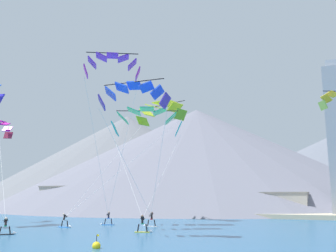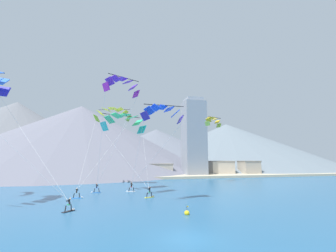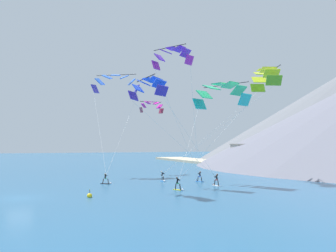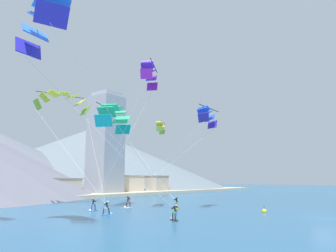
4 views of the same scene
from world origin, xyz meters
name	(u,v)px [view 2 (image 2 of 4)]	position (x,y,z in m)	size (l,w,h in m)	color
ground_plane	(188,239)	(0.00, 0.00, 0.00)	(400.00, 400.00, 0.00)	#23567F
kitesurfer_near_lead	(78,195)	(-10.89, 20.06, 0.43)	(1.76, 0.61, 1.62)	#337FDB
kitesurfer_near_trail	(130,189)	(-2.83, 24.74, 0.50)	(1.78, 0.64, 1.74)	white
kitesurfer_mid_center	(151,194)	(-0.14, 18.21, 0.50)	(1.77, 1.01, 1.72)	yellow
kitesurfer_far_left	(95,190)	(-8.85, 25.07, 0.46)	(1.78, 0.92, 1.67)	#337FDB
kitesurfer_far_right	(70,207)	(-10.42, 11.37, 0.43)	(1.38, 1.62, 1.62)	black
parafoil_kite_near_lead	(113,113)	(-6.56, 35.61, 16.31)	(8.94, 17.71, 16.25)	#5C9D1D
parafoil_kite_near_trail	(162,112)	(0.82, 13.93, 12.51)	(6.64, 12.46, 12.23)	#37259D
parafoil_kite_mid_center	(124,121)	(-4.18, 26.39, 13.07)	(8.93, 11.02, 13.04)	#15B2B2
parafoil_kite_far_left	(122,85)	(-4.95, 19.23, 17.94)	(6.69, 8.02, 17.79)	purple
parafoil_kite_distant_high_outer	(213,121)	(18.34, 35.29, 15.39)	(5.33, 3.89, 2.38)	#8FBC47
race_marker_buoy	(187,213)	(2.10, 6.92, 0.16)	(0.56, 0.56, 1.02)	yellow
shoreline_strip	(134,177)	(0.00, 51.00, 0.35)	(180.00, 10.00, 0.70)	#BCAD8E
shore_building_harbour_front	(221,168)	(30.03, 55.89, 2.50)	(8.46, 5.66, 4.98)	beige
shore_building_promenade_mid	(159,170)	(8.36, 55.90, 2.11)	(8.47, 5.14, 4.20)	#B7AD9E
shore_building_quay_west	(94,170)	(-11.87, 55.21, 2.50)	(6.28, 4.16, 4.98)	beige
shore_building_old_town	(249,168)	(39.73, 53.68, 2.51)	(6.18, 5.60, 5.00)	#A89E8E
highrise_tower	(194,137)	(19.75, 54.02, 12.84)	(7.00, 7.00, 26.10)	gray
mountain_peak_west_ridge	(227,146)	(59.94, 107.88, 13.24)	(122.55, 122.55, 26.47)	slate
mountain_peak_central_summit	(14,135)	(-56.98, 113.09, 17.59)	(117.76, 117.76, 35.18)	slate
mountain_peak_east_shoulder	(80,138)	(-22.85, 98.92, 15.77)	(122.73, 122.73, 31.54)	slate
mountain_peak_far_spur	(156,148)	(18.01, 117.01, 11.62)	(104.16, 104.16, 23.25)	slate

